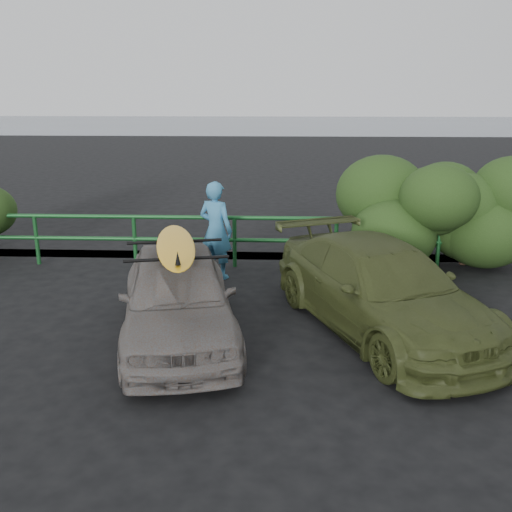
{
  "coord_description": "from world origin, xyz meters",
  "views": [
    {
      "loc": [
        1.92,
        -5.9,
        3.37
      ],
      "look_at": [
        1.54,
        2.43,
        0.97
      ],
      "focal_mm": 40.0,
      "sensor_mm": 36.0,
      "label": 1
    }
  ],
  "objects_px": {
    "sedan": "(178,296)",
    "surfboard": "(176,245)",
    "olive_vehicle": "(381,288)",
    "guardrail": "(185,241)",
    "man": "(216,230)"
  },
  "relations": [
    {
      "from": "guardrail",
      "to": "man",
      "type": "bearing_deg",
      "value": -44.01
    },
    {
      "from": "man",
      "to": "olive_vehicle",
      "type": "bearing_deg",
      "value": 163.09
    },
    {
      "from": "man",
      "to": "sedan",
      "type": "bearing_deg",
      "value": 110.31
    },
    {
      "from": "guardrail",
      "to": "surfboard",
      "type": "height_order",
      "value": "surfboard"
    },
    {
      "from": "sedan",
      "to": "surfboard",
      "type": "height_order",
      "value": "surfboard"
    },
    {
      "from": "guardrail",
      "to": "sedan",
      "type": "height_order",
      "value": "sedan"
    },
    {
      "from": "surfboard",
      "to": "olive_vehicle",
      "type": "bearing_deg",
      "value": -2.9
    },
    {
      "from": "olive_vehicle",
      "to": "guardrail",
      "type": "bearing_deg",
      "value": 114.85
    },
    {
      "from": "sedan",
      "to": "olive_vehicle",
      "type": "height_order",
      "value": "sedan"
    },
    {
      "from": "olive_vehicle",
      "to": "man",
      "type": "xyz_separation_m",
      "value": [
        -2.66,
        2.36,
        0.27
      ]
    },
    {
      "from": "sedan",
      "to": "man",
      "type": "bearing_deg",
      "value": 73.6
    },
    {
      "from": "guardrail",
      "to": "surfboard",
      "type": "relative_size",
      "value": 5.67
    },
    {
      "from": "sedan",
      "to": "surfboard",
      "type": "distance_m",
      "value": 0.73
    },
    {
      "from": "olive_vehicle",
      "to": "surfboard",
      "type": "height_order",
      "value": "surfboard"
    },
    {
      "from": "olive_vehicle",
      "to": "man",
      "type": "height_order",
      "value": "man"
    }
  ]
}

